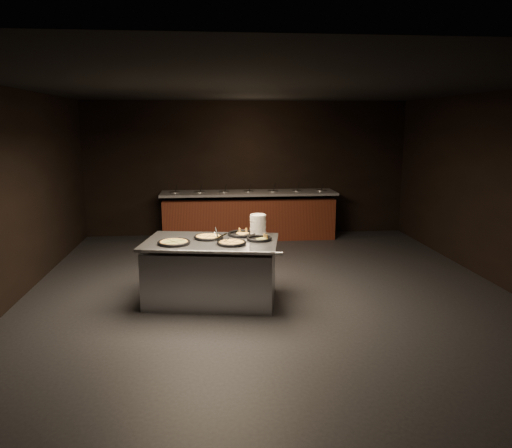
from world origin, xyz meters
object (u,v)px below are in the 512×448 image
object	(u,v)px
plate_stack	(258,225)
pan_cheese_whole	(208,237)
pan_veggie_whole	(174,242)
serving_counter	(212,272)

from	to	relation	value
plate_stack	pan_cheese_whole	size ratio (longest dim) A/B	0.70
plate_stack	pan_cheese_whole	xyz separation A→B (m)	(-0.71, -0.19, -0.12)
plate_stack	pan_veggie_whole	world-z (taller)	plate_stack
serving_counter	pan_cheese_whole	world-z (taller)	pan_cheese_whole
plate_stack	pan_veggie_whole	bearing A→B (deg)	-158.09
plate_stack	pan_veggie_whole	xyz separation A→B (m)	(-1.16, -0.47, -0.12)
serving_counter	plate_stack	xyz separation A→B (m)	(0.67, 0.33, 0.59)
pan_veggie_whole	pan_cheese_whole	bearing A→B (deg)	31.82
plate_stack	serving_counter	bearing A→B (deg)	-154.06
pan_veggie_whole	plate_stack	bearing A→B (deg)	21.91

